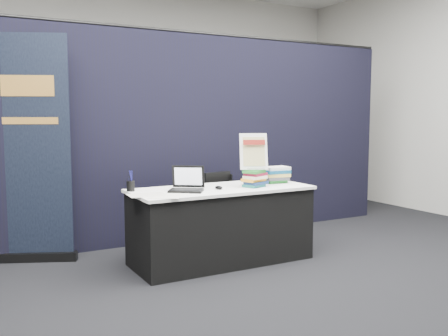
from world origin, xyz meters
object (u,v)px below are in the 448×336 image
book_stack_tall (255,178)px  book_stack_short (276,175)px  stacking_chair (224,206)px  laptop (184,185)px  info_sign (254,152)px  display_table (221,225)px  pullup_banner (24,162)px

book_stack_tall → book_stack_short: book_stack_short is taller
book_stack_tall → stacking_chair: book_stack_tall is taller
laptop → info_sign: bearing=30.4°
book_stack_tall → stacking_chair: size_ratio=0.30×
book_stack_tall → display_table: bearing=159.5°
stacking_chair → laptop: bearing=-156.4°
book_stack_short → info_sign: bearing=-161.1°
book_stack_short → info_sign: 0.47m
book_stack_tall → pullup_banner: pullup_banner is taller
info_sign → stacking_chair: info_sign is taller
book_stack_tall → laptop: bearing=173.6°
display_table → book_stack_short: (0.68, 0.03, 0.46)m
laptop → book_stack_short: size_ratio=1.57×
laptop → pullup_banner: bearing=177.0°
pullup_banner → stacking_chair: pullup_banner is taller
display_table → book_stack_tall: bearing=-20.5°
laptop → info_sign: 0.80m
display_table → book_stack_tall: size_ratio=7.15×
laptop → pullup_banner: 1.63m
book_stack_tall → book_stack_short: bearing=23.1°
display_table → book_stack_tall: 0.57m
display_table → book_stack_short: bearing=2.9°
book_stack_short → pullup_banner: size_ratio=0.11×
laptop → book_stack_tall: (0.74, -0.08, 0.03)m
book_stack_short → stacking_chair: 0.69m
display_table → book_stack_tall: (0.32, -0.12, 0.46)m
laptop → pullup_banner: size_ratio=0.18×
info_sign → pullup_banner: size_ratio=0.17×
info_sign → stacking_chair: size_ratio=0.45×
info_sign → stacking_chair: bearing=117.9°
info_sign → display_table: bearing=-172.0°
display_table → info_sign: 0.80m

